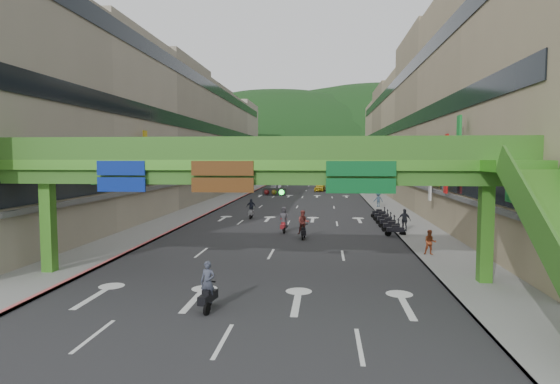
{
  "coord_description": "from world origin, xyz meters",
  "views": [
    {
      "loc": [
        3.33,
        -16.91,
        6.14
      ],
      "look_at": [
        0.0,
        18.0,
        3.5
      ],
      "focal_mm": 30.0,
      "sensor_mm": 36.0,
      "label": 1
    }
  ],
  "objects": [
    {
      "name": "scooter_rider_far",
      "position": [
        0.07,
        20.56,
        1.07
      ],
      "size": [
        0.92,
        1.6,
        2.11
      ],
      "color": "maroon",
      "rests_on": "ground"
    },
    {
      "name": "road_slab",
      "position": [
        0.0,
        50.0,
        0.01
      ],
      "size": [
        18.0,
        140.0,
        0.02
      ],
      "primitive_type": "cube",
      "color": "#28282B",
      "rests_on": "ground"
    },
    {
      "name": "scooter_rider_near",
      "position": [
        -1.27,
        1.0,
        0.93
      ],
      "size": [
        0.7,
        1.6,
        2.01
      ],
      "color": "black",
      "rests_on": "ground"
    },
    {
      "name": "hill_right",
      "position": [
        25.0,
        180.0,
        0.0
      ],
      "size": [
        208.0,
        176.0,
        128.0
      ],
      "primitive_type": "ellipsoid",
      "color": "#1C4419",
      "rests_on": "ground"
    },
    {
      "name": "sidewalk_right",
      "position": [
        11.0,
        50.0,
        0.07
      ],
      "size": [
        4.0,
        140.0,
        0.15
      ],
      "primitive_type": "cube",
      "color": "gray",
      "rests_on": "ground"
    },
    {
      "name": "hill_left",
      "position": [
        -15.0,
        160.0,
        0.0
      ],
      "size": [
        168.0,
        140.0,
        112.0
      ],
      "primitive_type": "ellipsoid",
      "color": "#1C4419",
      "rests_on": "ground"
    },
    {
      "name": "overpass_far",
      "position": [
        0.0,
        65.0,
        5.4
      ],
      "size": [
        28.0,
        2.2,
        7.1
      ],
      "color": "#4C9E2D",
      "rests_on": "ground"
    },
    {
      "name": "overpass_near",
      "position": [
        0.93,
        5.38,
        5.21
      ],
      "size": [
        28.0,
        12.27,
        7.1
      ],
      "color": "#4C9E2D",
      "rests_on": "ground"
    },
    {
      "name": "building_row_right",
      "position": [
        18.93,
        50.0,
        9.46
      ],
      "size": [
        12.8,
        95.0,
        19.0
      ],
      "color": "gray",
      "rests_on": "ground"
    },
    {
      "name": "bunting_string",
      "position": [
        0.0,
        30.0,
        5.96
      ],
      "size": [
        26.0,
        0.36,
        0.47
      ],
      "color": "black",
      "rests_on": "ground"
    },
    {
      "name": "curb_left",
      "position": [
        -9.1,
        50.0,
        0.09
      ],
      "size": [
        0.2,
        140.0,
        0.18
      ],
      "primitive_type": "cube",
      "color": "#CC5959",
      "rests_on": "ground"
    },
    {
      "name": "sidewalk_left",
      "position": [
        -11.0,
        50.0,
        0.07
      ],
      "size": [
        4.0,
        140.0,
        0.15
      ],
      "primitive_type": "cube",
      "color": "gray",
      "rests_on": "ground"
    },
    {
      "name": "scooter_rider_mid",
      "position": [
        1.78,
        17.71,
        1.12
      ],
      "size": [
        0.94,
        1.6,
        2.16
      ],
      "color": "black",
      "rests_on": "ground"
    },
    {
      "name": "scooter_rider_left",
      "position": [
        -3.94,
        28.89,
        0.99
      ],
      "size": [
        0.97,
        1.6,
        1.99
      ],
      "color": "gray",
      "rests_on": "ground"
    },
    {
      "name": "ground",
      "position": [
        0.0,
        0.0,
        0.0
      ],
      "size": [
        320.0,
        320.0,
        0.0
      ],
      "primitive_type": "plane",
      "color": "black",
      "rests_on": "ground"
    },
    {
      "name": "pedestrian_dark",
      "position": [
        9.8,
        21.48,
        0.9
      ],
      "size": [
        1.12,
        0.93,
        1.79
      ],
      "primitive_type": "imported",
      "rotation": [
        0.0,
        0.0,
        -0.56
      ],
      "color": "black",
      "rests_on": "ground"
    },
    {
      "name": "car_yellow",
      "position": [
        2.52,
        66.77,
        0.72
      ],
      "size": [
        2.16,
        4.4,
        1.44
      ],
      "primitive_type": "imported",
      "rotation": [
        0.0,
        0.0,
        -0.11
      ],
      "color": "yellow",
      "rests_on": "ground"
    },
    {
      "name": "car_silver",
      "position": [
        -4.57,
        59.91,
        0.77
      ],
      "size": [
        2.06,
        4.8,
        1.54
      ],
      "primitive_type": "imported",
      "rotation": [
        0.0,
        0.0,
        -0.09
      ],
      "color": "gray",
      "rests_on": "ground"
    },
    {
      "name": "building_row_left",
      "position": [
        -18.93,
        50.0,
        9.46
      ],
      "size": [
        12.8,
        95.0,
        19.0
      ],
      "color": "#9E937F",
      "rests_on": "ground"
    },
    {
      "name": "curb_right",
      "position": [
        9.1,
        50.0,
        0.09
      ],
      "size": [
        0.2,
        140.0,
        0.18
      ],
      "primitive_type": "cube",
      "color": "gray",
      "rests_on": "ground"
    },
    {
      "name": "pedestrian_blue",
      "position": [
        9.8,
        40.0,
        0.87
      ],
      "size": [
        0.9,
        0.67,
        1.74
      ],
      "primitive_type": "imported",
      "rotation": [
        0.0,
        0.0,
        3.35
      ],
      "color": "#344D62",
      "rests_on": "ground"
    },
    {
      "name": "parked_scooter_row",
      "position": [
        8.8,
        24.94,
        0.52
      ],
      "size": [
        1.6,
        11.55,
        1.08
      ],
      "color": "black",
      "rests_on": "ground"
    },
    {
      "name": "pedestrian_red",
      "position": [
        9.8,
        12.12,
        0.76
      ],
      "size": [
        0.79,
        0.65,
        1.53
      ],
      "primitive_type": "imported",
      "rotation": [
        0.0,
        0.0,
        -0.09
      ],
      "color": "#A64824",
      "rests_on": "ground"
    }
  ]
}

